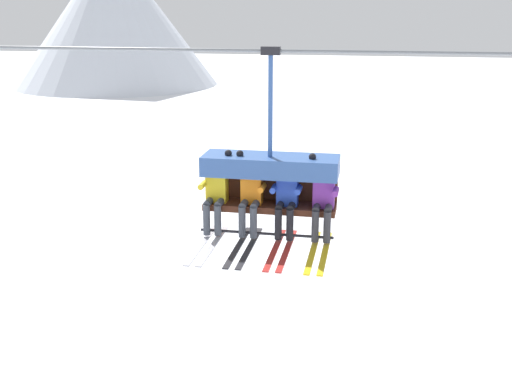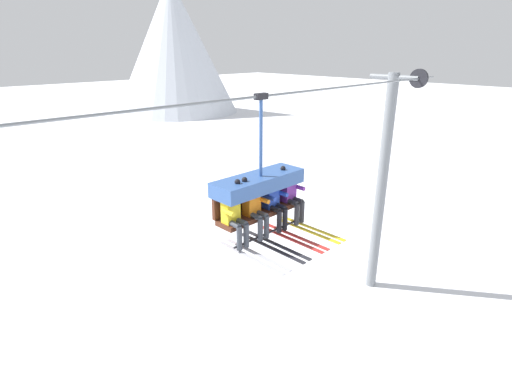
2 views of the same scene
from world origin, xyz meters
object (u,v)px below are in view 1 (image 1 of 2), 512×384
Objects in this scene: skier_yellow at (215,192)px; skier_orange at (250,194)px; skier_blue at (286,197)px; chairlift_chair at (271,174)px; skier_purple at (323,198)px.

skier_yellow and skier_orange have the same top height.
skier_yellow is 1.11m from skier_blue.
chairlift_chair is at bearing 141.55° from skier_blue.
skier_orange is 1.00× the size of skier_blue.
chairlift_chair is 1.64× the size of skier_yellow.
skier_orange reaches higher than skier_blue.
chairlift_chair is at bearing 14.44° from skier_yellow.
chairlift_chair is 1.64× the size of skier_purple.
skier_purple reaches higher than skier_blue.
skier_yellow is 1.66m from skier_purple.
skier_yellow is 1.00× the size of skier_orange.
skier_orange is 1.11m from skier_purple.
skier_orange is at bearing 179.30° from skier_blue.
skier_yellow is 1.00× the size of skier_blue.
chairlift_chair is at bearing 37.25° from skier_orange.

